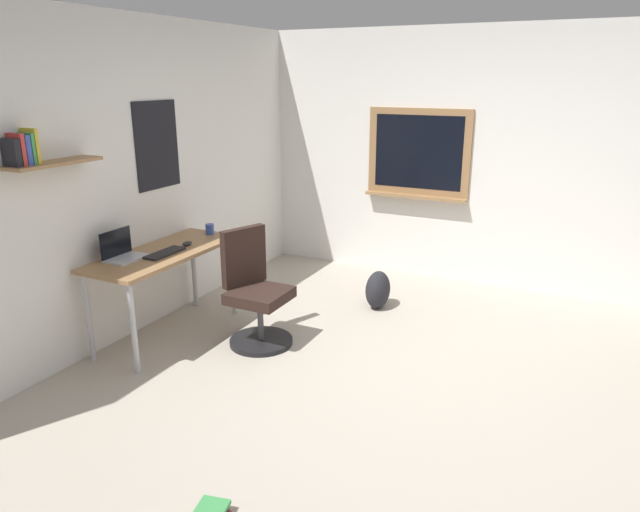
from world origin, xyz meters
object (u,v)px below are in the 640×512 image
computer_mouse (187,243)px  backpack (378,290)px  coffee_mug (210,229)px  keyboard (165,253)px  office_chair (255,295)px  laptop (122,252)px  desk (165,260)px

computer_mouse → backpack: computer_mouse is taller
backpack → coffee_mug: bearing=119.2°
keyboard → office_chair: bearing=-66.7°
laptop → coffee_mug: laptop is taller
computer_mouse → laptop: bearing=158.1°
desk → office_chair: (0.21, -0.73, -0.26)m
office_chair → keyboard: (-0.28, 0.66, 0.35)m
office_chair → computer_mouse: (-0.00, 0.66, 0.36)m
desk → office_chair: 0.80m
coffee_mug → backpack: size_ratio=0.25×
desk → computer_mouse: (0.21, -0.07, 0.10)m
office_chair → backpack: 1.32m
office_chair → laptop: (-0.53, 0.87, 0.39)m
coffee_mug → keyboard: bearing=-175.7°
desk → backpack: desk is taller
office_chair → computer_mouse: office_chair is taller
laptop → backpack: size_ratio=0.86×
laptop → keyboard: laptop is taller
desk → coffee_mug: (0.60, -0.02, 0.13)m
laptop → coffee_mug: bearing=-10.0°
laptop → coffee_mug: size_ratio=3.37×
desk → computer_mouse: computer_mouse is taller
laptop → computer_mouse: 0.57m
office_chair → computer_mouse: 0.75m
desk → keyboard: keyboard is taller
office_chair → laptop: laptop is taller
office_chair → keyboard: size_ratio=2.57×
office_chair → laptop: size_ratio=3.06×
desk → laptop: (-0.31, 0.14, 0.14)m
desk → coffee_mug: coffee_mug is taller
office_chair → coffee_mug: office_chair is taller
laptop → keyboard: size_ratio=0.84×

